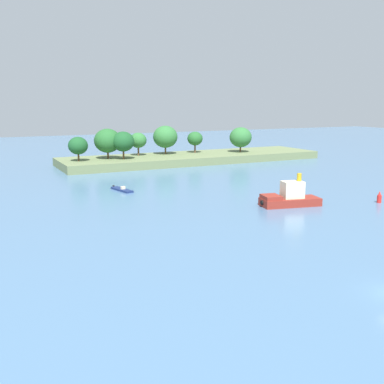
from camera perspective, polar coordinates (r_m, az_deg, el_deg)
treeline_island at (r=122.66m, az=-1.19°, el=4.90°), size 70.30×17.87×9.58m
tugboat at (r=72.76m, az=11.94°, el=-0.68°), size 9.68×5.27×5.02m
fishing_skiff at (r=84.40m, az=-8.67°, el=0.30°), size 2.59×6.15×0.86m
channel_buoy_red at (r=79.23m, az=22.13°, el=-0.66°), size 0.70×0.70×1.90m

